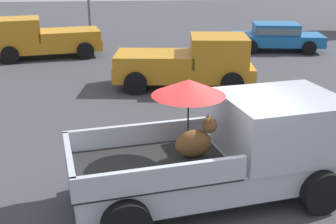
# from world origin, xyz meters

# --- Properties ---
(ground_plane) EXTENTS (80.00, 80.00, 0.00)m
(ground_plane) POSITION_xyz_m (0.00, 0.00, 0.00)
(ground_plane) COLOR #38383D
(pickup_truck_main) EXTENTS (5.30, 2.97, 2.33)m
(pickup_truck_main) POSITION_xyz_m (0.46, 0.09, 0.98)
(pickup_truck_main) COLOR black
(pickup_truck_main) RESTS_ON ground
(pickup_truck_red) EXTENTS (4.99, 2.63, 1.80)m
(pickup_truck_red) POSITION_xyz_m (0.74, 7.45, 0.87)
(pickup_truck_red) COLOR black
(pickup_truck_red) RESTS_ON ground
(pickup_truck_far) EXTENTS (5.06, 2.88, 1.80)m
(pickup_truck_far) POSITION_xyz_m (-5.20, 12.83, 0.87)
(pickup_truck_far) COLOR black
(pickup_truck_far) RESTS_ON ground
(parked_sedan_near) EXTENTS (4.54, 2.53, 1.33)m
(parked_sedan_near) POSITION_xyz_m (5.87, 13.19, 0.74)
(parked_sedan_near) COLOR black
(parked_sedan_near) RESTS_ON ground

